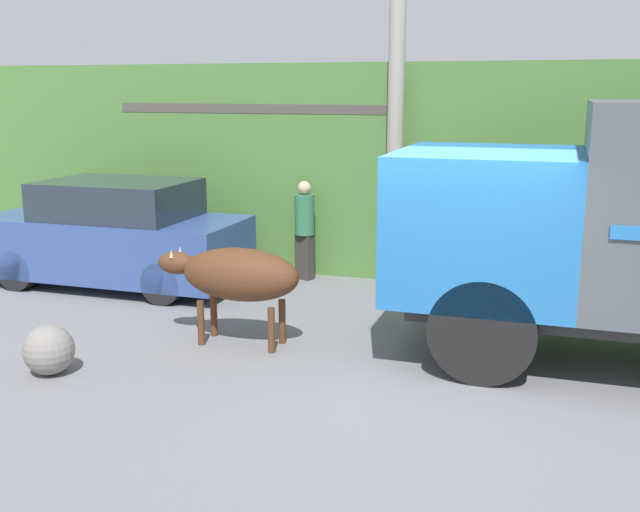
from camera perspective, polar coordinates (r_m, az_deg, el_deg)
ground_plane at (r=8.97m, az=9.81°, el=-8.54°), size 60.00×60.00×0.00m
hillside_embankment at (r=15.32m, az=13.90°, el=7.07°), size 32.00×6.11×3.63m
building_backdrop at (r=14.58m, az=-3.07°, el=5.86°), size 5.12×2.70×2.95m
brown_cow at (r=9.51m, az=-6.36°, el=-1.45°), size 1.94×0.68×1.26m
parked_suv at (r=12.80m, az=-15.35°, el=1.51°), size 4.30×1.83×1.75m
pedestrian_on_hill at (r=12.71m, az=-1.19°, el=2.31°), size 0.43×0.43×1.69m
utility_pole at (r=12.18m, az=5.83°, el=12.57°), size 0.90×0.26×6.21m
roadside_rock at (r=9.17m, az=-19.96°, el=-6.73°), size 0.58×0.58×0.58m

